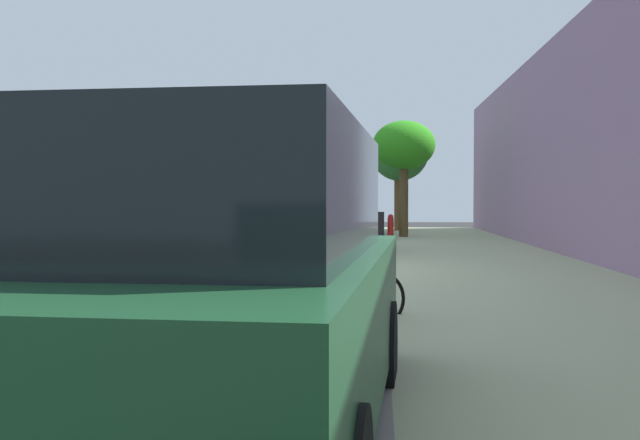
% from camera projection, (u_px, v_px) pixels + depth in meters
% --- Properties ---
extents(ground, '(69.27, 69.27, 0.00)m').
position_uv_depth(ground, '(282.00, 278.00, 14.52)').
color(ground, '#2B2B2B').
extents(sidewalk, '(4.49, 43.29, 0.16)m').
position_uv_depth(sidewalk, '(500.00, 276.00, 14.18)').
color(sidewalk, '#A9B185').
rests_on(sidewalk, ground).
extents(curb_edge, '(0.16, 43.29, 0.16)m').
position_uv_depth(curb_edge, '(379.00, 275.00, 14.36)').
color(curb_edge, gray).
rests_on(curb_edge, ground).
extents(lane_stripe_centre, '(0.14, 44.20, 0.01)m').
position_uv_depth(lane_stripe_centre, '(152.00, 274.00, 15.18)').
color(lane_stripe_centre, white).
rests_on(lane_stripe_centre, ground).
extents(lane_stripe_bike_edge, '(0.12, 43.29, 0.01)m').
position_uv_depth(lane_stripe_bike_edge, '(304.00, 278.00, 14.48)').
color(lane_stripe_bike_edge, white).
rests_on(lane_stripe_bike_edge, ground).
extents(building_facade, '(0.50, 43.29, 5.83)m').
position_uv_depth(building_facade, '(635.00, 127.00, 13.90)').
color(building_facade, '#9A7494').
rests_on(building_facade, ground).
extents(parked_suv_green_second, '(2.19, 4.81, 1.99)m').
position_uv_depth(parked_suv_green_second, '(222.00, 288.00, 4.42)').
color(parked_suv_green_second, '#1E512D').
rests_on(parked_suv_green_second, ground).
extents(parked_sedan_grey_mid, '(2.01, 4.48, 1.52)m').
position_uv_depth(parked_sedan_grey_mid, '(336.00, 229.00, 19.76)').
color(parked_sedan_grey_mid, slate).
rests_on(parked_sedan_grey_mid, ground).
extents(parked_sedan_dark_blue_far, '(2.06, 4.51, 1.52)m').
position_uv_depth(parked_sedan_dark_blue_far, '(354.00, 219.00, 28.45)').
color(parked_sedan_dark_blue_far, navy).
rests_on(parked_sedan_dark_blue_far, ground).
extents(bicycle_at_curb, '(1.58, 0.79, 0.74)m').
position_uv_depth(bicycle_at_curb, '(340.00, 300.00, 8.67)').
color(bicycle_at_curb, black).
rests_on(bicycle_at_curb, ground).
extents(cyclist_with_backpack, '(0.54, 0.55, 1.78)m').
position_uv_depth(cyclist_with_backpack, '(358.00, 241.00, 8.20)').
color(cyclist_with_backpack, '#C6B284').
rests_on(cyclist_with_backpack, ground).
extents(street_tree_mid_block, '(2.31, 2.31, 4.27)m').
position_uv_depth(street_tree_mid_block, '(404.00, 147.00, 27.03)').
color(street_tree_mid_block, brown).
rests_on(street_tree_mid_block, sidewalk).
extents(street_tree_far_end, '(2.54, 2.54, 4.72)m').
position_uv_depth(street_tree_far_end, '(400.00, 154.00, 32.32)').
color(street_tree_far_end, brown).
rests_on(street_tree_far_end, sidewalk).
extents(fire_hydrant, '(0.22, 0.22, 0.84)m').
position_uv_depth(fire_hydrant, '(391.00, 226.00, 26.69)').
color(fire_hydrant, red).
rests_on(fire_hydrant, sidewalk).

